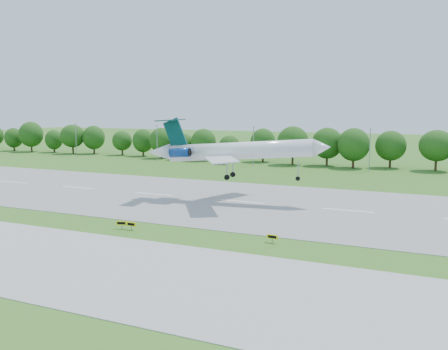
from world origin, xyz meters
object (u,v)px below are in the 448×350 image
taxi_sign_left (122,223)px  service_vehicle_a (219,163)px  airliner (230,150)px  service_vehicle_b (220,163)px

taxi_sign_left → service_vehicle_a: (-23.12, 82.91, -0.22)m
service_vehicle_a → airliner: bearing=-141.0°
service_vehicle_a → service_vehicle_b: size_ratio=1.00×
airliner → service_vehicle_b: (-28.11, 55.51, -9.19)m
service_vehicle_b → service_vehicle_a: bearing=59.9°
service_vehicle_b → taxi_sign_left: bearing=-169.5°
airliner → taxi_sign_left: size_ratio=21.20×
taxi_sign_left → airliner: bearing=61.7°
airliner → service_vehicle_b: 62.89m
airliner → service_vehicle_a: airliner is taller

